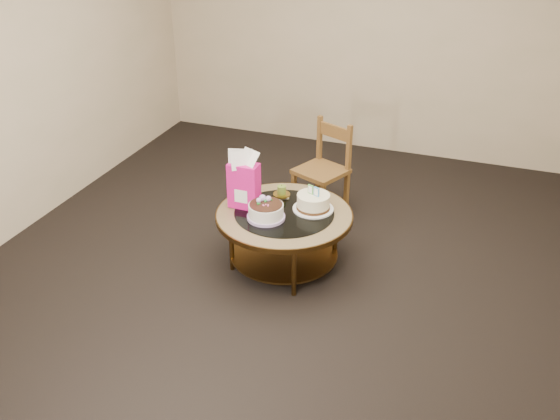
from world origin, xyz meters
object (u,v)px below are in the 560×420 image
(dining_chair, at_px, (324,169))
(decorated_cake, at_px, (266,212))
(cream_cake, at_px, (313,202))
(gift_bag, at_px, (244,180))
(coffee_table, at_px, (284,222))

(dining_chair, bearing_deg, decorated_cake, -73.37)
(decorated_cake, bearing_deg, cream_cake, 41.03)
(decorated_cake, height_order, gift_bag, gift_bag)
(decorated_cake, distance_m, cream_cake, 0.37)
(decorated_cake, bearing_deg, gift_bag, 151.96)
(coffee_table, height_order, decorated_cake, decorated_cake)
(gift_bag, bearing_deg, dining_chair, 70.43)
(gift_bag, bearing_deg, decorated_cake, -27.38)
(dining_chair, bearing_deg, cream_cake, -55.45)
(coffee_table, height_order, dining_chair, dining_chair)
(coffee_table, relative_size, dining_chair, 1.24)
(decorated_cake, height_order, dining_chair, dining_chair)
(decorated_cake, distance_m, dining_chair, 1.05)
(cream_cake, distance_m, gift_bag, 0.54)
(cream_cake, xyz_separation_m, gift_bag, (-0.50, -0.13, 0.16))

